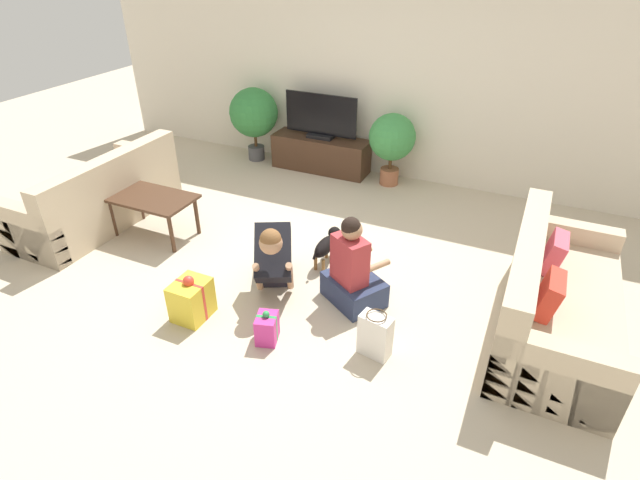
# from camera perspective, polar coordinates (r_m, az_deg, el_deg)

# --- Properties ---
(ground_plane) EXTENTS (16.00, 16.00, 0.00)m
(ground_plane) POSITION_cam_1_polar(r_m,az_deg,el_deg) (5.08, -3.40, -2.94)
(ground_plane) COLOR beige
(wall_back) EXTENTS (8.40, 0.06, 2.60)m
(wall_back) POSITION_cam_1_polar(r_m,az_deg,el_deg) (6.80, 7.13, 17.93)
(wall_back) COLOR silver
(wall_back) RESTS_ON ground_plane
(sofa_left) EXTENTS (0.86, 1.93, 0.84)m
(sofa_left) POSITION_cam_1_polar(r_m,az_deg,el_deg) (6.25, -23.97, 4.38)
(sofa_left) COLOR #C6B293
(sofa_left) RESTS_ON ground_plane
(sofa_right) EXTENTS (0.86, 1.93, 0.84)m
(sofa_right) POSITION_cam_1_polar(r_m,az_deg,el_deg) (4.53, 25.12, -6.49)
(sofa_right) COLOR #C6B293
(sofa_right) RESTS_ON ground_plane
(coffee_table) EXTENTS (0.93, 0.55, 0.47)m
(coffee_table) POSITION_cam_1_polar(r_m,az_deg,el_deg) (5.70, -18.68, 4.20)
(coffee_table) COLOR #472D1E
(coffee_table) RESTS_ON ground_plane
(tv_console) EXTENTS (1.37, 0.42, 0.48)m
(tv_console) POSITION_cam_1_polar(r_m,az_deg,el_deg) (7.13, 0.09, 9.83)
(tv_console) COLOR #472D1E
(tv_console) RESTS_ON ground_plane
(tv) EXTENTS (1.04, 0.20, 0.60)m
(tv) POSITION_cam_1_polar(r_m,az_deg,el_deg) (6.96, 0.09, 13.68)
(tv) COLOR black
(tv) RESTS_ON tv_console
(potted_plant_back_left) EXTENTS (0.69, 0.69, 1.05)m
(potted_plant_back_left) POSITION_cam_1_polar(r_m,az_deg,el_deg) (7.41, -7.58, 14.09)
(potted_plant_back_left) COLOR #4C4C51
(potted_plant_back_left) RESTS_ON ground_plane
(potted_plant_back_right) EXTENTS (0.60, 0.60, 0.96)m
(potted_plant_back_right) POSITION_cam_1_polar(r_m,az_deg,el_deg) (6.61, 8.23, 11.31)
(potted_plant_back_right) COLOR #A36042
(potted_plant_back_right) RESTS_ON ground_plane
(person_kneeling) EXTENTS (0.63, 0.83, 0.79)m
(person_kneeling) POSITION_cam_1_polar(r_m,az_deg,el_deg) (4.59, -5.27, -1.85)
(person_kneeling) COLOR #23232D
(person_kneeling) RESTS_ON ground_plane
(person_sitting) EXTENTS (0.65, 0.62, 0.88)m
(person_sitting) POSITION_cam_1_polar(r_m,az_deg,el_deg) (4.43, 3.75, -3.78)
(person_sitting) COLOR #283351
(person_sitting) RESTS_ON ground_plane
(dog) EXTENTS (0.15, 0.56, 0.32)m
(dog) POSITION_cam_1_polar(r_m,az_deg,el_deg) (5.01, 0.81, -0.47)
(dog) COLOR black
(dog) RESTS_ON ground_plane
(gift_box_a) EXTENTS (0.28, 0.33, 0.43)m
(gift_box_a) POSITION_cam_1_polar(r_m,az_deg,el_deg) (4.47, -14.47, -6.59)
(gift_box_a) COLOR yellow
(gift_box_a) RESTS_ON ground_plane
(gift_box_b) EXTENTS (0.22, 0.25, 0.30)m
(gift_box_b) POSITION_cam_1_polar(r_m,az_deg,el_deg) (4.16, -6.08, -9.96)
(gift_box_b) COLOR #CC3389
(gift_box_b) RESTS_ON ground_plane
(gift_bag_a) EXTENTS (0.27, 0.19, 0.40)m
(gift_bag_a) POSITION_cam_1_polar(r_m,az_deg,el_deg) (3.99, 6.33, -10.78)
(gift_bag_a) COLOR white
(gift_bag_a) RESTS_ON ground_plane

